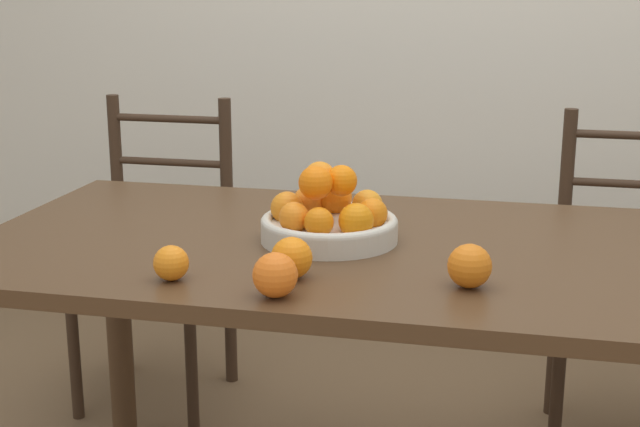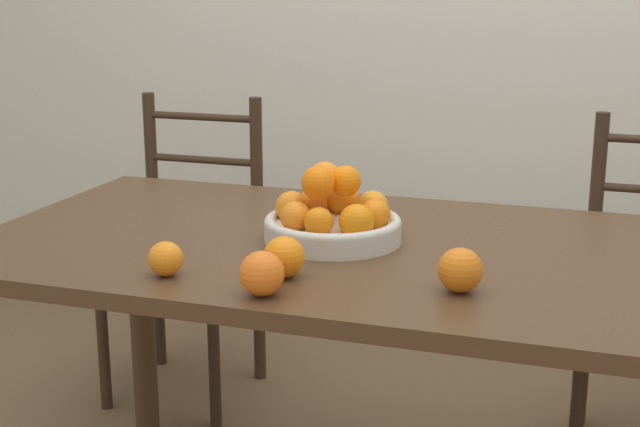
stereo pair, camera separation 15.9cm
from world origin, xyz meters
name	(u,v)px [view 1 (the left image)]	position (x,y,z in m)	size (l,w,h in m)	color
dining_table	(390,288)	(0.00, 0.00, 0.68)	(1.79, 0.88, 0.77)	#4C331E
fruit_bowl	(329,217)	(-0.13, 0.00, 0.83)	(0.29, 0.29, 0.17)	beige
orange_loose_0	(470,266)	(0.18, -0.24, 0.82)	(0.08, 0.08, 0.08)	orange
orange_loose_1	(292,258)	(-0.15, -0.26, 0.81)	(0.08, 0.08, 0.08)	orange
orange_loose_2	(171,263)	(-0.36, -0.32, 0.81)	(0.07, 0.07, 0.07)	orange
orange_loose_3	(275,275)	(-0.15, -0.36, 0.82)	(0.08, 0.08, 0.08)	orange
chair_left	(157,258)	(-0.85, 0.72, 0.46)	(0.42, 0.40, 0.96)	#382619
chair_right	(630,292)	(0.58, 0.72, 0.46)	(0.42, 0.40, 0.96)	#382619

